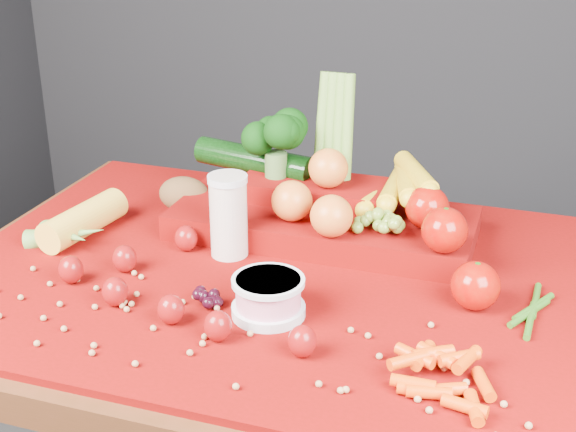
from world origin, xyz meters
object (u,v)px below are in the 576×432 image
(table, at_px, (284,329))
(produce_mound, at_px, (333,204))
(yogurt_bowl, at_px, (268,296))
(milk_glass, at_px, (228,213))

(table, height_order, produce_mound, produce_mound)
(yogurt_bowl, distance_m, produce_mound, 0.29)
(milk_glass, bearing_deg, table, -15.63)
(table, height_order, yogurt_bowl, yogurt_bowl)
(table, distance_m, produce_mound, 0.23)
(milk_glass, bearing_deg, yogurt_bowl, -52.11)
(milk_glass, relative_size, yogurt_bowl, 1.31)
(table, relative_size, yogurt_bowl, 10.28)
(table, distance_m, yogurt_bowl, 0.19)
(milk_glass, distance_m, produce_mound, 0.19)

